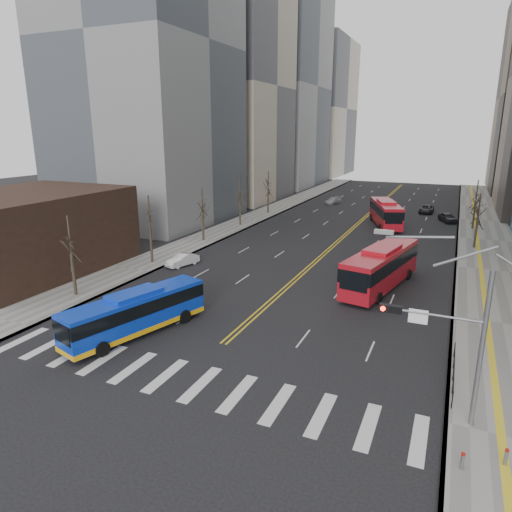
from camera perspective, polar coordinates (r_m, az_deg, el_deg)
ground at (r=27.67m, az=-9.14°, el=-15.05°), size 220.00×220.00×0.00m
sidewalk_right at (r=66.39m, az=26.78°, el=1.78°), size 7.00×130.00×0.15m
sidewalk_left at (r=72.68m, az=-0.96°, el=4.53°), size 5.00×130.00×0.15m
crosswalk at (r=27.67m, az=-9.14°, el=-15.04°), size 26.70×4.00×0.01m
centerline at (r=77.24m, az=13.46°, el=4.71°), size 0.55×100.00×0.01m
office_towers at (r=89.82m, az=16.29°, el=21.35°), size 83.00×134.00×58.00m
storefront at (r=51.54m, az=-26.81°, el=2.71°), size 14.00×18.00×8.00m
signal_mast at (r=23.63m, az=23.07°, el=-8.53°), size 5.37×0.37×9.39m
pedestrian_railing at (r=28.97m, az=23.49°, el=-12.89°), size 0.06×6.06×1.02m
bollards at (r=23.97m, az=28.13°, el=-20.65°), size 2.87×3.17×0.78m
street_trees at (r=58.80m, az=3.05°, el=6.63°), size 35.20×47.20×7.60m
blue_bus at (r=33.24m, az=-14.78°, el=-6.76°), size 5.28×10.99×3.17m
red_bus_near at (r=42.67m, az=15.37°, el=-1.14°), size 5.23×12.58×3.86m
red_bus_far at (r=70.99m, az=15.90°, el=5.34°), size 6.57×12.33×3.81m
car_white at (r=48.92m, az=-9.20°, el=-0.49°), size 2.45×4.05×1.26m
car_dark_mid at (r=77.23m, az=22.83°, el=4.46°), size 3.28×4.57×1.45m
car_silver at (r=90.34m, az=9.62°, el=6.85°), size 3.03×4.63×1.25m
car_dark_far at (r=84.51m, az=20.54°, el=5.51°), size 2.33×4.82×1.32m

